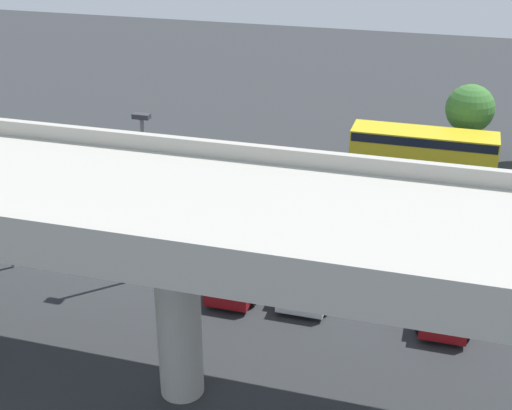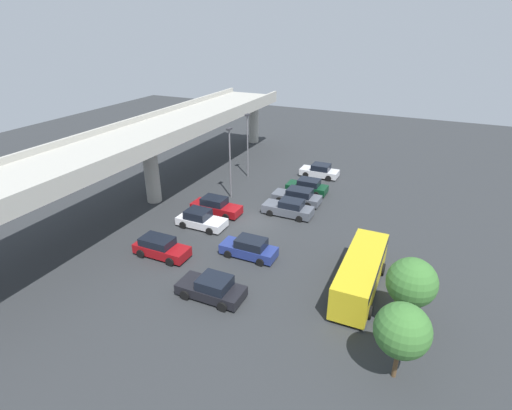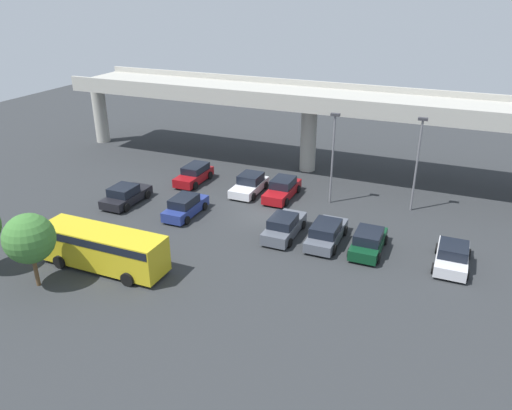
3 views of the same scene
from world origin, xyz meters
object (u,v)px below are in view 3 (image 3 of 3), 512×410
(parked_car_7, at_px, (368,241))
(lamp_post_mid_lot, at_px, (418,157))
(parked_car_0, at_px, (126,195))
(shuttle_bus, at_px, (103,246))
(parked_car_1, at_px, (194,174))
(parked_car_8, at_px, (452,256))
(parked_car_3, at_px, (250,185))
(parked_car_6, at_px, (326,233))
(tree_front_centre, at_px, (29,239))
(parked_car_4, at_px, (282,189))
(parked_car_2, at_px, (185,206))
(parked_car_5, at_px, (284,226))
(lamp_post_near_aisle, at_px, (333,151))

(parked_car_7, height_order, lamp_post_mid_lot, lamp_post_mid_lot)
(parked_car_0, distance_m, shuttle_bus, 10.15)
(parked_car_1, distance_m, parked_car_8, 23.17)
(parked_car_3, xyz_separation_m, lamp_post_mid_lot, (13.25, 1.67, 3.69))
(parked_car_8, bearing_deg, parked_car_1, 74.02)
(parked_car_3, bearing_deg, parked_car_6, 53.88)
(lamp_post_mid_lot, xyz_separation_m, tree_front_centre, (-19.06, -19.81, -1.27))
(parked_car_1, relative_size, parked_car_4, 0.92)
(parked_car_2, xyz_separation_m, parked_car_3, (2.71, 6.16, -0.02))
(parked_car_8, distance_m, shuttle_bus, 22.00)
(parked_car_6, bearing_deg, parked_car_4, 41.31)
(parked_car_2, relative_size, parked_car_6, 0.91)
(parked_car_4, height_order, parked_car_7, parked_car_4)
(lamp_post_mid_lot, bearing_deg, parked_car_2, -153.89)
(parked_car_7, distance_m, tree_front_centre, 21.05)
(parked_car_1, height_order, lamp_post_mid_lot, lamp_post_mid_lot)
(parked_car_1, xyz_separation_m, parked_car_4, (8.49, -0.12, -0.01))
(parked_car_1, bearing_deg, parked_car_0, -23.97)
(lamp_post_mid_lot, bearing_deg, parked_car_4, -171.45)
(parked_car_8, distance_m, lamp_post_mid_lot, 9.31)
(tree_front_centre, bearing_deg, parked_car_8, 28.03)
(parked_car_7, bearing_deg, parked_car_5, 90.70)
(lamp_post_near_aisle, relative_size, tree_front_centre, 1.61)
(parked_car_2, distance_m, parked_car_7, 14.17)
(parked_car_8, bearing_deg, lamp_post_mid_lot, 24.00)
(parked_car_3, height_order, lamp_post_mid_lot, lamp_post_mid_lot)
(parked_car_0, relative_size, lamp_post_mid_lot, 0.61)
(parked_car_5, distance_m, shuttle_bus, 12.36)
(parked_car_4, relative_size, shuttle_bus, 0.59)
(shuttle_bus, relative_size, tree_front_centre, 1.81)
(parked_car_0, height_order, parked_car_2, parked_car_2)
(parked_car_2, relative_size, parked_car_5, 0.94)
(parked_car_6, bearing_deg, parked_car_2, 89.70)
(parked_car_3, xyz_separation_m, parked_car_7, (11.45, -6.33, 0.01))
(parked_car_4, bearing_deg, parked_car_0, -61.26)
(parked_car_4, relative_size, parked_car_5, 1.03)
(parked_car_5, bearing_deg, lamp_post_near_aisle, -11.68)
(parked_car_3, bearing_deg, parked_car_1, -92.43)
(lamp_post_mid_lot, bearing_deg, parked_car_7, -102.70)
(parked_car_2, bearing_deg, parked_car_0, 89.17)
(lamp_post_mid_lot, bearing_deg, parked_car_1, -175.64)
(parked_car_3, distance_m, shuttle_bus, 15.33)
(parked_car_1, relative_size, parked_car_7, 1.03)
(parked_car_6, bearing_deg, parked_car_8, -89.47)
(lamp_post_near_aisle, bearing_deg, lamp_post_mid_lot, 9.62)
(parked_car_1, bearing_deg, lamp_post_near_aisle, 91.65)
(parked_car_7, relative_size, parked_car_8, 0.98)
(lamp_post_near_aisle, bearing_deg, parked_car_4, -173.17)
(parked_car_4, bearing_deg, parked_car_8, 65.56)
(parked_car_5, height_order, shuttle_bus, shuttle_bus)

